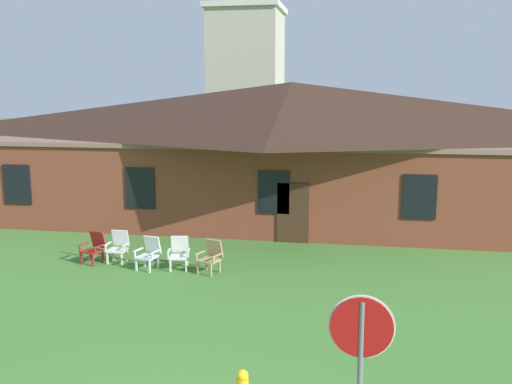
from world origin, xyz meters
name	(u,v)px	position (x,y,z in m)	size (l,w,h in m)	color
brick_building	(291,147)	(0.00, 17.61, 2.85)	(25.38, 10.40, 5.60)	brown
dome_tower	(246,58)	(-5.08, 33.60, 7.60)	(5.18, 5.18, 16.84)	#BCB29E
stop_sign	(360,358)	(2.91, 0.07, 1.99)	(0.81, 0.07, 2.79)	slate
lawn_chair_by_porch	(94,247)	(-5.06, 9.18, 0.50)	(0.74, 0.79, 0.96)	maroon
lawn_chair_near_door	(119,246)	(-4.38, 9.44, 0.50)	(0.65, 0.68, 0.96)	silver
lawn_chair_left_end	(149,252)	(-3.18, 8.90, 0.50)	(0.73, 0.77, 0.96)	white
lawn_chair_middle	(179,252)	(-2.31, 9.08, 0.50)	(0.72, 0.76, 0.96)	silver
lawn_chair_right_end	(211,256)	(-1.29, 8.87, 0.50)	(0.77, 0.82, 0.96)	tan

